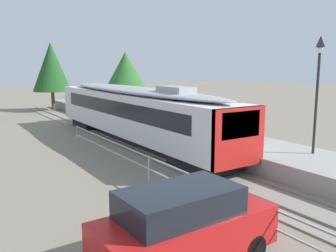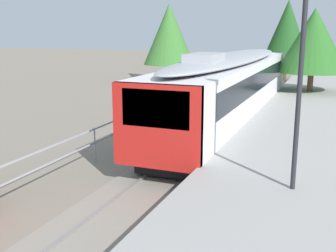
{
  "view_description": "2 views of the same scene",
  "coord_description": "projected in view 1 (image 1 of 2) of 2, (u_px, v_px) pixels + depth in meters",
  "views": [
    {
      "loc": [
        -10.46,
        8.55,
        4.92
      ],
      "look_at": [
        -1.0,
        23.07,
        2.0
      ],
      "focal_mm": 38.12,
      "sensor_mm": 36.0,
      "label": 1
    },
    {
      "loc": [
        4.77,
        8.18,
        4.74
      ],
      "look_at": [
        0.0,
        20.07,
        1.8
      ],
      "focal_mm": 44.55,
      "sensor_mm": 36.0,
      "label": 2
    }
  ],
  "objects": [
    {
      "name": "ground_plane",
      "position": [
        144.0,
        177.0,
        15.95
      ],
      "size": [
        160.0,
        160.0,
        0.0
      ],
      "primitive_type": "plane",
      "color": "slate"
    },
    {
      "name": "tree_behind_station_far",
      "position": [
        126.0,
        76.0,
        30.52
      ],
      "size": [
        4.47,
        4.47,
        6.12
      ],
      "color": "brown",
      "rests_on": "ground"
    },
    {
      "name": "parked_suv_red",
      "position": [
        184.0,
        226.0,
        8.71
      ],
      "size": [
        4.66,
        2.04,
        2.04
      ],
      "color": "red",
      "rests_on": "ground"
    },
    {
      "name": "commuter_train",
      "position": [
        134.0,
        110.0,
        22.63
      ],
      "size": [
        2.82,
        19.23,
        3.74
      ],
      "color": "silver",
      "rests_on": "track_rails"
    },
    {
      "name": "station_platform",
      "position": [
        245.0,
        150.0,
        19.23
      ],
      "size": [
        3.9,
        60.0,
        0.9
      ],
      "primitive_type": "cube",
      "color": "#999691",
      "rests_on": "ground"
    },
    {
      "name": "platform_lamp_mid_platform",
      "position": [
        318.0,
        73.0,
        15.97
      ],
      "size": [
        0.34,
        0.34,
        5.35
      ],
      "color": "#232328",
      "rests_on": "station_platform"
    },
    {
      "name": "tree_distant_left",
      "position": [
        51.0,
        67.0,
        38.84
      ],
      "size": [
        4.11,
        4.11,
        7.48
      ],
      "color": "brown",
      "rests_on": "ground"
    },
    {
      "name": "track_rails",
      "position": [
        197.0,
        166.0,
        17.55
      ],
      "size": [
        3.2,
        60.0,
        0.14
      ],
      "color": "gray",
      "rests_on": "ground"
    }
  ]
}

